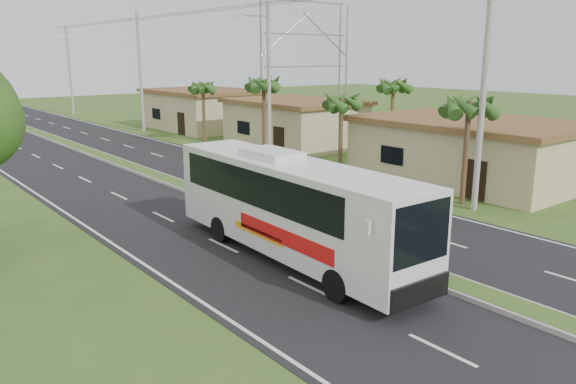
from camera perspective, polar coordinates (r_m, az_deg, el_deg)
ground at (r=20.16m, az=9.74°, el=-7.02°), size 180.00×180.00×0.00m
road_asphalt at (r=36.06m, az=-14.71°, el=1.98°), size 14.00×160.00×0.02m
median_strip at (r=36.04m, az=-14.71°, el=2.13°), size 1.20×160.00×0.18m
lane_edge_left at (r=33.97m, az=-25.03°, el=0.41°), size 0.12×160.00×0.01m
lane_edge_right at (r=39.20m, az=-5.76°, el=3.27°), size 0.12×160.00×0.01m
shop_near at (r=34.12m, az=18.04°, el=4.13°), size 8.60×12.60×3.52m
shop_mid at (r=44.79m, az=0.66°, el=7.05°), size 7.60×10.60×3.67m
shop_far at (r=56.24m, az=-8.54°, el=8.34°), size 8.60×11.60×3.82m
palm_verge_a at (r=27.97m, az=17.92°, el=8.29°), size 2.40×2.40×5.45m
palm_verge_b at (r=34.07m, az=5.44°, el=9.10°), size 2.40×2.40×5.05m
palm_verge_c at (r=38.97m, az=-2.49°, el=10.85°), size 2.40×2.40×5.85m
palm_verge_d at (r=46.80m, az=-8.64°, el=10.49°), size 2.40×2.40×5.25m
palm_behind_shop at (r=41.98m, az=10.65°, el=10.58°), size 2.40×2.40×5.65m
utility_pole_a at (r=26.95m, az=19.26°, el=10.00°), size 1.60×0.28×11.00m
utility_pole_b at (r=37.93m, az=-2.00°, el=12.50°), size 3.20×0.28×12.00m
utility_pole_c at (r=55.28m, az=-14.78°, el=11.85°), size 1.60×0.28×11.00m
utility_pole_d at (r=73.96m, az=-21.31°, el=11.55°), size 1.60×0.28×10.50m
billboard_lattice at (r=55.76m, az=1.83°, el=13.48°), size 10.18×1.18×12.07m
coach_bus_main at (r=19.63m, az=0.24°, el=-1.03°), size 2.88×11.75×3.77m
motorcyclist at (r=21.64m, az=-2.36°, el=-3.16°), size 1.77×0.63×2.22m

